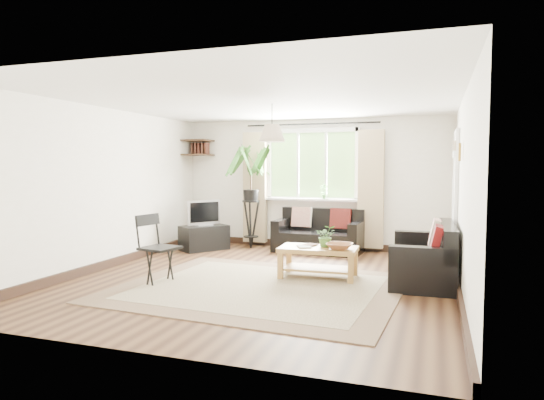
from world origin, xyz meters
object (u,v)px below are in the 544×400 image
(sofa_back, at_px, (318,232))
(coffee_table, at_px, (318,263))
(folding_chair, at_px, (160,249))
(tv_stand, at_px, (204,238))
(palm_stand, at_px, (251,197))
(sofa_right, at_px, (423,254))

(sofa_back, relative_size, coffee_table, 1.47)
(coffee_table, distance_m, folding_chair, 2.13)
(tv_stand, height_order, palm_stand, palm_stand)
(coffee_table, height_order, tv_stand, tv_stand)
(sofa_back, bearing_deg, palm_stand, -177.39)
(folding_chair, bearing_deg, sofa_right, -57.87)
(sofa_right, distance_m, tv_stand, 4.05)
(sofa_back, relative_size, palm_stand, 0.80)
(sofa_right, height_order, tv_stand, sofa_right)
(tv_stand, xyz_separation_m, folding_chair, (0.60, -2.46, 0.22))
(tv_stand, distance_m, folding_chair, 2.55)
(sofa_right, relative_size, palm_stand, 0.82)
(sofa_right, distance_m, palm_stand, 3.61)
(sofa_back, bearing_deg, sofa_right, -40.44)
(tv_stand, bearing_deg, sofa_right, -72.92)
(sofa_back, distance_m, folding_chair, 3.26)
(sofa_back, bearing_deg, folding_chair, -112.77)
(sofa_back, relative_size, sofa_right, 0.98)
(sofa_back, relative_size, tv_stand, 1.86)
(sofa_right, bearing_deg, sofa_back, -135.02)
(sofa_back, height_order, palm_stand, palm_stand)
(sofa_back, relative_size, folding_chair, 1.72)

